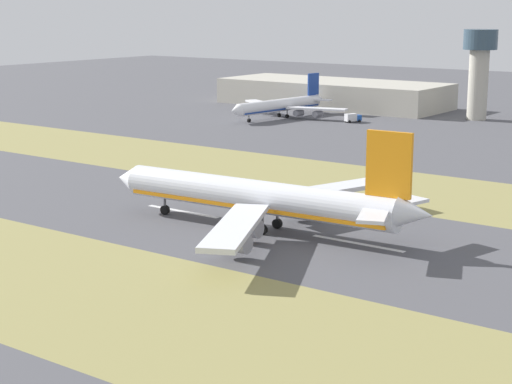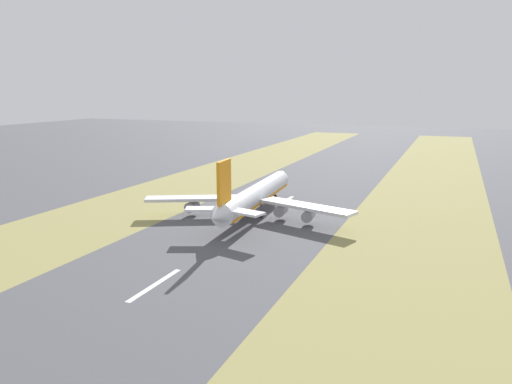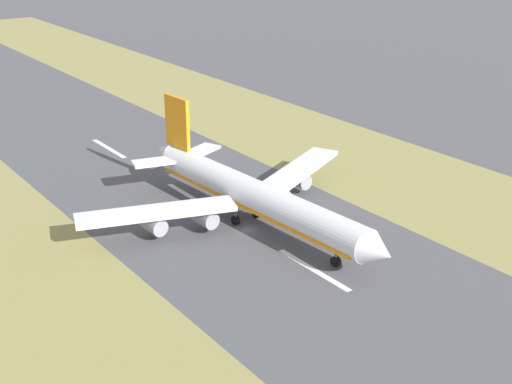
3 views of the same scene
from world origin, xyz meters
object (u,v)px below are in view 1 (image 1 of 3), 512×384
control_tower (479,64)px  service_truck (353,118)px  terminal_building (333,93)px  airplane_parked_apron (282,105)px  airplane_main_jet (265,198)px

control_tower → service_truck: bearing=135.4°
terminal_building → airplane_parked_apron: airplane_parked_apron is taller
airplane_main_jet → airplane_parked_apron: (134.99, 88.72, -1.48)m
airplane_main_jet → airplane_parked_apron: 161.54m
airplane_main_jet → control_tower: (171.87, 28.74, 13.78)m
airplane_main_jet → terminal_building: bearing=27.5°
terminal_building → control_tower: bearing=-95.9°
control_tower → airplane_parked_apron: (-36.88, 59.98, -15.25)m
terminal_building → airplane_parked_apron: size_ratio=1.84×
service_truck → terminal_building: bearing=38.9°
airplane_parked_apron → service_truck: size_ratio=7.98×
control_tower → airplane_main_jet: bearing=-170.5°
airplane_main_jet → airplane_parked_apron: airplane_main_jet is taller
service_truck → airplane_main_jet: bearing=-156.3°
terminal_building → control_tower: control_tower is taller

